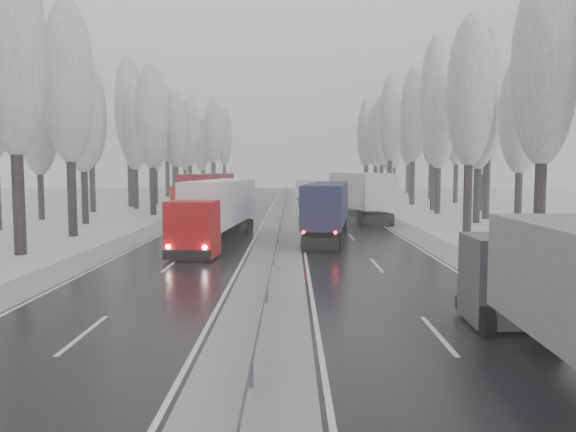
{
  "coord_description": "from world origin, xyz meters",
  "views": [
    {
      "loc": [
        0.92,
        -16.24,
        4.92
      ],
      "look_at": [
        0.71,
        16.14,
        2.2
      ],
      "focal_mm": 35.0,
      "sensor_mm": 36.0,
      "label": 1
    }
  ],
  "objects_px": {
    "truck_blue_box": "(328,206)",
    "box_truck_distant": "(306,189)",
    "truck_cream_box": "(356,192)",
    "truck_red_white": "(219,207)",
    "truck_red_red": "(206,192)"
  },
  "relations": [
    {
      "from": "truck_blue_box",
      "to": "truck_red_white",
      "type": "relative_size",
      "value": 0.95
    },
    {
      "from": "truck_blue_box",
      "to": "truck_red_white",
      "type": "bearing_deg",
      "value": -153.01
    },
    {
      "from": "truck_blue_box",
      "to": "truck_red_white",
      "type": "height_order",
      "value": "truck_red_white"
    },
    {
      "from": "truck_red_white",
      "to": "truck_red_red",
      "type": "xyz_separation_m",
      "value": [
        -4.12,
        21.66,
        0.13
      ]
    },
    {
      "from": "truck_blue_box",
      "to": "box_truck_distant",
      "type": "bearing_deg",
      "value": 97.46
    },
    {
      "from": "truck_blue_box",
      "to": "truck_cream_box",
      "type": "height_order",
      "value": "truck_cream_box"
    },
    {
      "from": "box_truck_distant",
      "to": "truck_red_red",
      "type": "relative_size",
      "value": 0.49
    },
    {
      "from": "truck_cream_box",
      "to": "box_truck_distant",
      "type": "bearing_deg",
      "value": 87.44
    },
    {
      "from": "box_truck_distant",
      "to": "truck_red_white",
      "type": "distance_m",
      "value": 59.45
    },
    {
      "from": "truck_blue_box",
      "to": "box_truck_distant",
      "type": "distance_m",
      "value": 56.36
    },
    {
      "from": "truck_blue_box",
      "to": "truck_red_red",
      "type": "distance_m",
      "value": 22.23
    },
    {
      "from": "truck_blue_box",
      "to": "truck_red_red",
      "type": "height_order",
      "value": "truck_red_red"
    },
    {
      "from": "truck_cream_box",
      "to": "box_truck_distant",
      "type": "height_order",
      "value": "truck_cream_box"
    },
    {
      "from": "truck_red_white",
      "to": "truck_red_red",
      "type": "relative_size",
      "value": 0.95
    },
    {
      "from": "truck_blue_box",
      "to": "box_truck_distant",
      "type": "relative_size",
      "value": 1.84
    }
  ]
}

